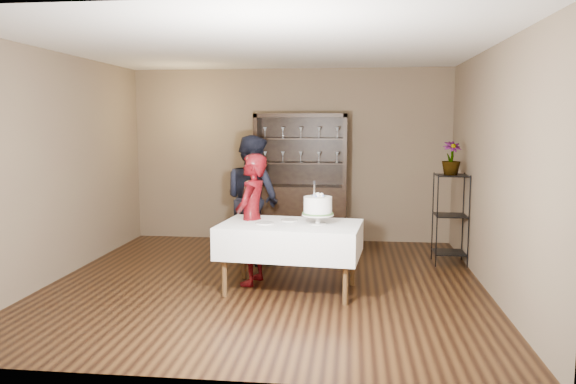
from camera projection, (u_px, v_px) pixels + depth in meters
name	position (u px, v px, depth m)	size (l,w,h in m)	color
floor	(266.00, 283.00, 6.56)	(5.00, 5.00, 0.00)	black
ceiling	(265.00, 47.00, 6.23)	(5.00, 5.00, 0.00)	silver
back_wall	(290.00, 155.00, 8.86)	(5.00, 0.02, 2.70)	brown
wall_left	(58.00, 166.00, 6.68)	(0.02, 5.00, 2.70)	brown
wall_right	(492.00, 170.00, 6.11)	(0.02, 5.00, 2.70)	brown
china_hutch	(301.00, 201.00, 8.68)	(1.40, 0.48, 2.00)	black
plant_etagere	(450.00, 215.00, 7.40)	(0.42, 0.42, 1.20)	black
cake_table	(291.00, 239.00, 6.21)	(1.61, 1.09, 0.76)	silver
woman	(252.00, 219.00, 6.47)	(0.55, 0.36, 1.52)	#360408
man	(252.00, 199.00, 7.51)	(0.83, 0.64, 1.70)	black
cake	(318.00, 207.00, 6.12)	(0.35, 0.35, 0.48)	beige
plate_near	(265.00, 223.00, 6.16)	(0.21, 0.21, 0.01)	beige
plate_far	(289.00, 220.00, 6.34)	(0.19, 0.19, 0.01)	beige
potted_plant	(451.00, 158.00, 7.31)	(0.24, 0.24, 0.44)	#457136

